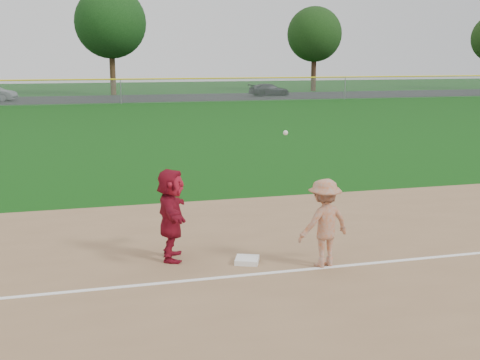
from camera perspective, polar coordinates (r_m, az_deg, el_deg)
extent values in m
plane|color=#0E410C|center=(11.89, 1.86, -7.58)|extent=(160.00, 160.00, 0.00)
cube|color=white|center=(11.16, 3.05, -8.77)|extent=(60.00, 0.10, 0.01)
cube|color=black|center=(56.97, -11.59, 7.57)|extent=(120.00, 10.00, 0.01)
cube|color=white|center=(11.66, 0.68, -7.61)|extent=(0.57, 0.57, 0.10)
imported|color=maroon|center=(11.71, -6.53, -3.25)|extent=(0.77, 1.73, 1.80)
imported|color=black|center=(59.72, 2.79, 8.54)|extent=(4.24, 2.13, 1.18)
imported|color=#959597|center=(11.38, 7.98, -4.06)|extent=(1.20, 0.88, 1.68)
sphere|color=white|center=(11.27, 4.34, 4.49)|extent=(0.09, 0.09, 0.09)
plane|color=#999EA0|center=(50.93, -11.23, 8.23)|extent=(110.00, 0.00, 110.00)
cylinder|color=yellow|center=(50.88, -11.27, 9.36)|extent=(110.00, 0.12, 0.12)
cylinder|color=gray|center=(50.93, -11.23, 8.23)|extent=(0.08, 0.08, 2.00)
cylinder|color=gray|center=(55.89, 9.92, 8.58)|extent=(0.08, 0.08, 2.00)
cylinder|color=#392715|center=(62.36, -11.97, 9.78)|extent=(0.56, 0.56, 4.10)
sphere|color=black|center=(62.41, -12.17, 14.39)|extent=(7.00, 7.00, 7.00)
cylinder|color=#321E12|center=(68.40, 6.98, 9.90)|extent=(0.56, 0.56, 3.64)
sphere|color=black|center=(68.41, 7.08, 13.56)|extent=(6.00, 6.00, 6.00)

